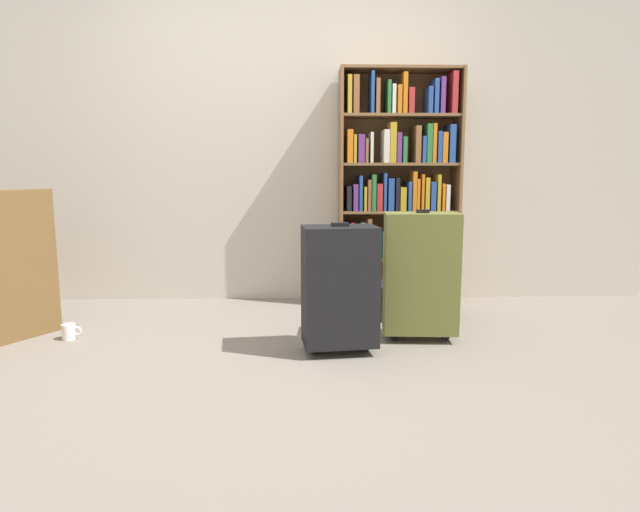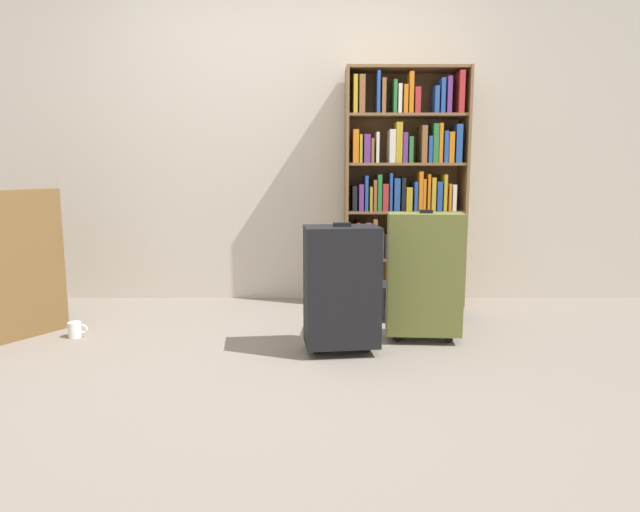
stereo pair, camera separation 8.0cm
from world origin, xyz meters
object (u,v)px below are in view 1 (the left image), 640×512
at_px(bookshelf, 397,181).
at_px(suitcase_black, 340,286).
at_px(suitcase_olive, 421,274).
at_px(mug, 69,332).
at_px(storage_box, 411,299).

distance_m(bookshelf, suitcase_black, 1.38).
xyz_separation_m(bookshelf, suitcase_black, (-0.50, -1.16, -0.55)).
bearing_deg(suitcase_black, suitcase_olive, 23.19).
bearing_deg(mug, bookshelf, 22.52).
distance_m(bookshelf, storage_box, 0.92).
distance_m(mug, suitcase_olive, 2.15).
bearing_deg(suitcase_black, mug, 170.06).
height_order(storage_box, suitcase_olive, suitcase_olive).
bearing_deg(suitcase_black, bookshelf, 66.67).
height_order(mug, suitcase_olive, suitcase_olive).
height_order(bookshelf, mug, bookshelf).
bearing_deg(suitcase_olive, mug, 178.06).
bearing_deg(mug, suitcase_olive, -1.94).
height_order(suitcase_olive, suitcase_black, suitcase_olive).
relative_size(mug, storage_box, 0.25).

